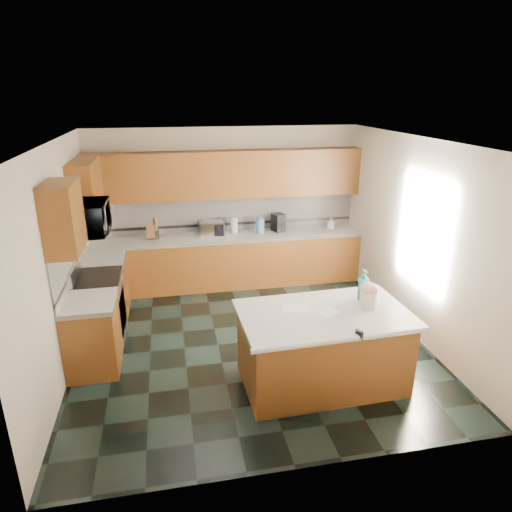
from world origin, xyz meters
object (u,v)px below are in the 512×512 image
object	(u,v)px
treat_jar	(368,299)
toaster_oven	(211,229)
coffee_maker	(278,222)
soap_bottle_island	(364,285)
island_base	(322,350)
island_top	(324,315)
knife_block	(151,232)

from	to	relation	value
treat_jar	toaster_oven	world-z (taller)	toaster_oven
treat_jar	coffee_maker	bearing A→B (deg)	76.97
soap_bottle_island	island_base	bearing A→B (deg)	-160.78
toaster_oven	island_base	bearing A→B (deg)	-75.02
treat_jar	coffee_maker	xyz separation A→B (m)	(-0.30, 3.11, 0.06)
island_base	coffee_maker	distance (m)	3.22
island_base	treat_jar	xyz separation A→B (m)	(0.53, 0.04, 0.59)
island_top	treat_jar	xyz separation A→B (m)	(0.53, 0.04, 0.13)
island_base	treat_jar	bearing A→B (deg)	2.01
island_top	soap_bottle_island	bearing A→B (deg)	20.92
island_top	knife_block	world-z (taller)	knife_block
island_base	coffee_maker	xyz separation A→B (m)	(0.24, 3.15, 0.65)
island_base	knife_block	world-z (taller)	knife_block
soap_bottle_island	coffee_maker	world-z (taller)	soap_bottle_island
island_top	soap_bottle_island	size ratio (longest dim) A/B	5.16
island_base	knife_block	size ratio (longest dim) A/B	7.52
treat_jar	knife_block	xyz separation A→B (m)	(-2.49, 3.08, 0.02)
soap_bottle_island	toaster_oven	distance (m)	3.25
island_top	coffee_maker	size ratio (longest dim) A/B	6.10
coffee_maker	toaster_oven	bearing A→B (deg)	159.12
island_base	soap_bottle_island	distance (m)	0.91
island_base	coffee_maker	size ratio (longest dim) A/B	5.78
island_base	soap_bottle_island	world-z (taller)	soap_bottle_island
treat_jar	island_top	bearing A→B (deg)	165.45
island_base	toaster_oven	distance (m)	3.32
island_base	treat_jar	world-z (taller)	treat_jar
soap_bottle_island	toaster_oven	xyz separation A→B (m)	(-1.50, 2.88, -0.06)
soap_bottle_island	coffee_maker	bearing A→B (deg)	92.67
island_top	treat_jar	world-z (taller)	treat_jar
coffee_maker	soap_bottle_island	bearing A→B (deg)	-106.06
knife_block	toaster_oven	world-z (taller)	knife_block
toaster_oven	coffee_maker	xyz separation A→B (m)	(1.18, 0.03, 0.03)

